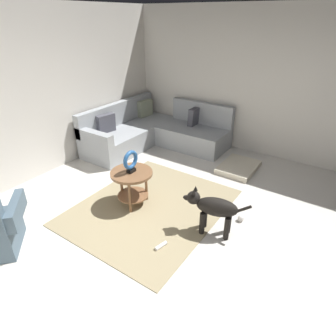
{
  "coord_description": "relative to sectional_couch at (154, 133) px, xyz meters",
  "views": [
    {
      "loc": [
        -2.56,
        -1.44,
        2.5
      ],
      "look_at": [
        0.45,
        0.6,
        0.55
      ],
      "focal_mm": 30.66,
      "sensor_mm": 36.0,
      "label": 1
    }
  ],
  "objects": [
    {
      "name": "dog_bed_mat",
      "position": [
        -0.01,
        -1.93,
        -0.25
      ],
      "size": [
        0.8,
        0.6,
        0.09
      ],
      "primitive_type": "cube",
      "color": "beige",
      "rests_on": "ground_plane"
    },
    {
      "name": "side_table",
      "position": [
        -1.91,
        -1.04,
        0.12
      ],
      "size": [
        0.6,
        0.6,
        0.54
      ],
      "color": "brown",
      "rests_on": "ground_plane"
    },
    {
      "name": "dog_toy_ball",
      "position": [
        -1.41,
        -2.53,
        -0.25
      ],
      "size": [
        0.09,
        0.09,
        0.09
      ],
      "primitive_type": "sphere",
      "color": "silver",
      "rests_on": "ground_plane"
    },
    {
      "name": "dog_toy_rope",
      "position": [
        -2.43,
        -1.91,
        -0.27
      ],
      "size": [
        0.18,
        0.09,
        0.05
      ],
      "primitive_type": "cylinder",
      "rotation": [
        0.0,
        1.57,
        2.91
      ],
      "color": "silver",
      "rests_on": "ground_plane"
    },
    {
      "name": "wall_back",
      "position": [
        -1.99,
        0.93,
        1.06
      ],
      "size": [
        6.0,
        0.12,
        2.7
      ],
      "primitive_type": "cube",
      "color": "silver",
      "rests_on": "ground_plane"
    },
    {
      "name": "ground_plane",
      "position": [
        -1.99,
        -2.01,
        -0.34
      ],
      "size": [
        6.0,
        6.0,
        0.1
      ],
      "primitive_type": "cube",
      "color": "silver"
    },
    {
      "name": "wall_right",
      "position": [
        0.95,
        -2.01,
        1.06
      ],
      "size": [
        0.12,
        6.0,
        2.7
      ],
      "primitive_type": "cube",
      "color": "silver",
      "rests_on": "ground_plane"
    },
    {
      "name": "area_rug",
      "position": [
        -1.84,
        -1.31,
        -0.29
      ],
      "size": [
        2.3,
        1.9,
        0.01
      ],
      "primitive_type": "cube",
      "color": "tan",
      "rests_on": "ground_plane"
    },
    {
      "name": "torus_sculpture",
      "position": [
        -1.91,
        -1.04,
        0.42
      ],
      "size": [
        0.28,
        0.08,
        0.33
      ],
      "color": "black",
      "rests_on": "side_table"
    },
    {
      "name": "dog",
      "position": [
        -1.83,
        -2.29,
        0.09
      ],
      "size": [
        0.35,
        0.83,
        0.63
      ],
      "rotation": [
        0.0,
        0.0,
        0.26
      ],
      "color": "black",
      "rests_on": "ground_plane"
    },
    {
      "name": "sectional_couch",
      "position": [
        0.0,
        0.0,
        0.0
      ],
      "size": [
        2.2,
        2.25,
        0.88
      ],
      "color": "#9EA3A8",
      "rests_on": "ground_plane"
    }
  ]
}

